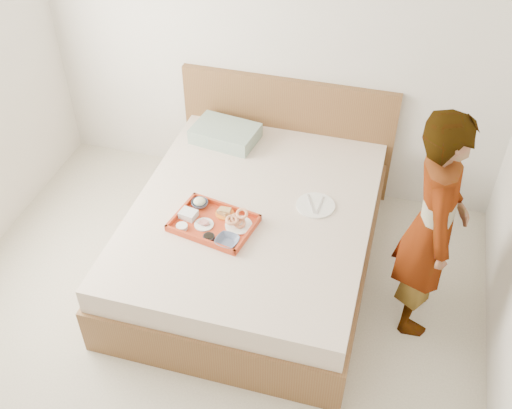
{
  "coord_description": "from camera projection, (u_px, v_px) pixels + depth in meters",
  "views": [
    {
      "loc": [
        0.97,
        -1.89,
        3.18
      ],
      "look_at": [
        0.19,
        0.9,
        0.65
      ],
      "focal_mm": 42.63,
      "sensor_mm": 36.0,
      "label": 1
    }
  ],
  "objects": [
    {
      "name": "wall_back",
      "position": [
        272.0,
        30.0,
        4.25
      ],
      "size": [
        3.5,
        0.01,
        2.6
      ],
      "primitive_type": "cube",
      "color": "silver",
      "rests_on": "ground"
    },
    {
      "name": "pillow",
      "position": [
        225.0,
        134.0,
        4.55
      ],
      "size": [
        0.51,
        0.39,
        0.11
      ],
      "primitive_type": "cube",
      "rotation": [
        0.0,
        0.0,
        -0.15
      ],
      "color": "#A9B6A6",
      "rests_on": "bed"
    },
    {
      "name": "tray",
      "position": [
        214.0,
        223.0,
        3.86
      ],
      "size": [
        0.56,
        0.45,
        0.05
      ],
      "primitive_type": "cube",
      "rotation": [
        0.0,
        0.0,
        -0.19
      ],
      "color": "red",
      "rests_on": "bed"
    },
    {
      "name": "dinner_plate",
      "position": [
        316.0,
        205.0,
        4.01
      ],
      "size": [
        0.28,
        0.28,
        0.01
      ],
      "primitive_type": "cylinder",
      "rotation": [
        0.0,
        0.0,
        0.11
      ],
      "color": "white",
      "rests_on": "bed"
    },
    {
      "name": "ground",
      "position": [
        185.0,
        375.0,
        3.66
      ],
      "size": [
        3.5,
        4.0,
        0.01
      ],
      "primitive_type": "cube",
      "color": "beige",
      "rests_on": "ground"
    },
    {
      "name": "navy_bowl_big",
      "position": [
        227.0,
        241.0,
        3.72
      ],
      "size": [
        0.17,
        0.17,
        0.03
      ],
      "primitive_type": "imported",
      "rotation": [
        0.0,
        0.0,
        -0.19
      ],
      "color": "#132243",
      "rests_on": "tray"
    },
    {
      "name": "sauce_dish",
      "position": [
        209.0,
        238.0,
        3.75
      ],
      "size": [
        0.09,
        0.09,
        0.03
      ],
      "primitive_type": "cylinder",
      "rotation": [
        0.0,
        0.0,
        -0.19
      ],
      "color": "black",
      "rests_on": "tray"
    },
    {
      "name": "meat_plate",
      "position": [
        204.0,
        225.0,
        3.85
      ],
      "size": [
        0.15,
        0.15,
        0.01
      ],
      "primitive_type": "cylinder",
      "rotation": [
        0.0,
        0.0,
        -0.19
      ],
      "color": "white",
      "rests_on": "tray"
    },
    {
      "name": "bed",
      "position": [
        253.0,
        236.0,
        4.18
      ],
      "size": [
        1.65,
        2.0,
        0.53
      ],
      "primitive_type": "cube",
      "color": "brown",
      "rests_on": "ground"
    },
    {
      "name": "headboard",
      "position": [
        287.0,
        133.0,
        4.74
      ],
      "size": [
        1.65,
        0.06,
        0.95
      ],
      "primitive_type": "cube",
      "color": "brown",
      "rests_on": "ground"
    },
    {
      "name": "prawn_plate",
      "position": [
        239.0,
        225.0,
        3.85
      ],
      "size": [
        0.2,
        0.2,
        0.01
      ],
      "primitive_type": "cylinder",
      "rotation": [
        0.0,
        0.0,
        -0.19
      ],
      "color": "white",
      "rests_on": "tray"
    },
    {
      "name": "plastic_tub",
      "position": [
        188.0,
        214.0,
        3.9
      ],
      "size": [
        0.12,
        0.11,
        0.05
      ],
      "primitive_type": "cube",
      "rotation": [
        0.0,
        0.0,
        -0.19
      ],
      "color": "silver",
      "rests_on": "tray"
    },
    {
      "name": "cheese_round",
      "position": [
        182.0,
        227.0,
        3.83
      ],
      "size": [
        0.09,
        0.09,
        0.03
      ],
      "primitive_type": "cylinder",
      "rotation": [
        0.0,
        0.0,
        -0.19
      ],
      "color": "white",
      "rests_on": "tray"
    },
    {
      "name": "person",
      "position": [
        433.0,
        226.0,
        3.51
      ],
      "size": [
        0.42,
        0.6,
        1.55
      ],
      "primitive_type": "imported",
      "rotation": [
        0.0,
        0.0,
        1.66
      ],
      "color": "beige",
      "rests_on": "ground"
    },
    {
      "name": "salad_bowl",
      "position": [
        200.0,
        204.0,
        3.99
      ],
      "size": [
        0.13,
        0.13,
        0.03
      ],
      "primitive_type": "imported",
      "rotation": [
        0.0,
        0.0,
        -0.19
      ],
      "color": "#132243",
      "rests_on": "tray"
    },
    {
      "name": "bread_plate",
      "position": [
        225.0,
        214.0,
        3.93
      ],
      "size": [
        0.14,
        0.14,
        0.01
      ],
      "primitive_type": "cylinder",
      "rotation": [
        0.0,
        0.0,
        -0.19
      ],
      "color": "orange",
      "rests_on": "tray"
    }
  ]
}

